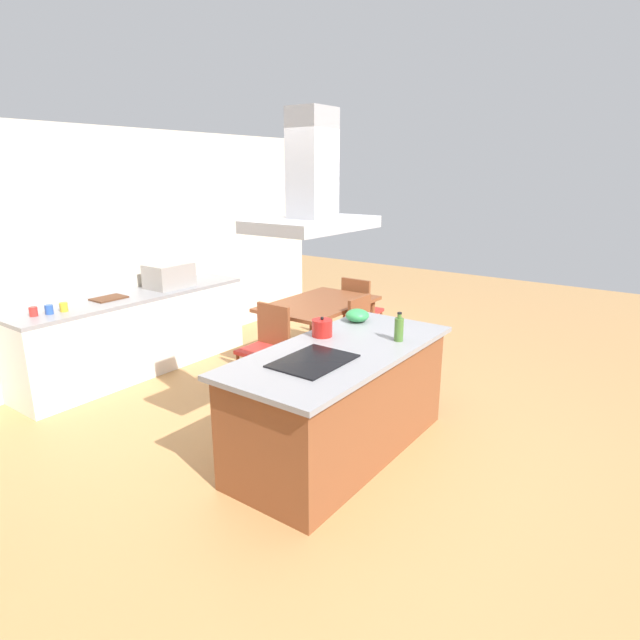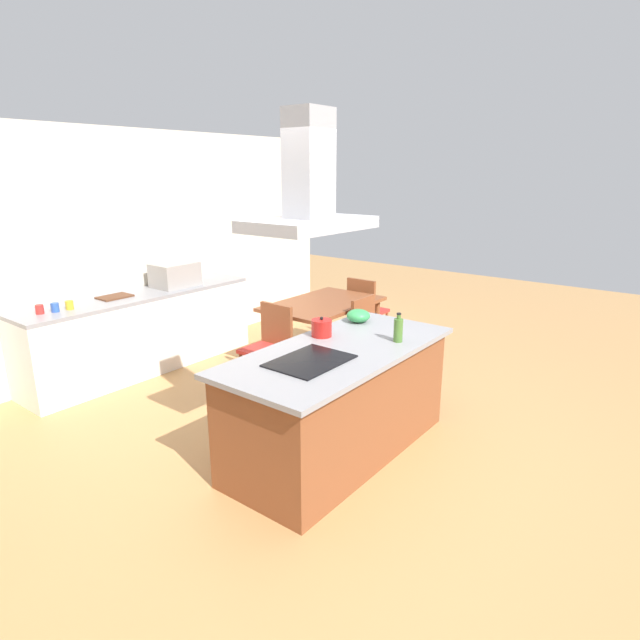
{
  "view_description": "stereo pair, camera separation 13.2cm",
  "coord_description": "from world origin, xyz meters",
  "px_view_note": "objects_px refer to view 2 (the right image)",
  "views": [
    {
      "loc": [
        -3.23,
        -2.14,
        2.24
      ],
      "look_at": [
        0.26,
        0.4,
        1.0
      ],
      "focal_mm": 29.31,
      "sensor_mm": 36.0,
      "label": 1
    },
    {
      "loc": [
        -3.15,
        -2.24,
        2.24
      ],
      "look_at": [
        0.26,
        0.4,
        1.0
      ],
      "focal_mm": 29.31,
      "sensor_mm": 36.0,
      "label": 2
    }
  ],
  "objects_px": {
    "olive_oil_bottle": "(398,330)",
    "coffee_mug_blue": "(55,307)",
    "cooktop": "(310,361)",
    "chair_at_left_end": "(270,341)",
    "mixing_bowl": "(358,316)",
    "dining_table": "(323,309)",
    "coffee_mug_yellow": "(69,305)",
    "countertop_microwave": "(175,275)",
    "tea_kettle": "(322,328)",
    "chair_facing_island": "(370,332)",
    "chair_at_right_end": "(365,307)",
    "range_hood": "(309,192)",
    "cutting_board": "(115,297)",
    "coffee_mug_red": "(40,309)"
  },
  "relations": [
    {
      "from": "olive_oil_bottle",
      "to": "coffee_mug_blue",
      "type": "bearing_deg",
      "value": 111.83
    },
    {
      "from": "cooktop",
      "to": "chair_at_left_end",
      "type": "bearing_deg",
      "value": 53.12
    },
    {
      "from": "mixing_bowl",
      "to": "dining_table",
      "type": "xyz_separation_m",
      "value": [
        0.86,
        1.07,
        -0.29
      ]
    },
    {
      "from": "coffee_mug_yellow",
      "to": "countertop_microwave",
      "type": "bearing_deg",
      "value": 2.38
    },
    {
      "from": "tea_kettle",
      "to": "olive_oil_bottle",
      "type": "height_order",
      "value": "olive_oil_bottle"
    },
    {
      "from": "chair_facing_island",
      "to": "chair_at_right_end",
      "type": "bearing_deg",
      "value": 36.01
    },
    {
      "from": "chair_at_left_end",
      "to": "olive_oil_bottle",
      "type": "bearing_deg",
      "value": -97.88
    },
    {
      "from": "tea_kettle",
      "to": "dining_table",
      "type": "bearing_deg",
      "value": 37.08
    },
    {
      "from": "chair_facing_island",
      "to": "coffee_mug_yellow",
      "type": "bearing_deg",
      "value": 136.77
    },
    {
      "from": "mixing_bowl",
      "to": "cooktop",
      "type": "bearing_deg",
      "value": -164.61
    },
    {
      "from": "tea_kettle",
      "to": "coffee_mug_blue",
      "type": "bearing_deg",
      "value": 111.19
    },
    {
      "from": "countertop_microwave",
      "to": "chair_at_left_end",
      "type": "distance_m",
      "value": 1.61
    },
    {
      "from": "coffee_mug_blue",
      "to": "countertop_microwave",
      "type": "bearing_deg",
      "value": 1.26
    },
    {
      "from": "tea_kettle",
      "to": "chair_facing_island",
      "type": "relative_size",
      "value": 0.25
    },
    {
      "from": "chair_at_right_end",
      "to": "range_hood",
      "type": "relative_size",
      "value": 0.99
    },
    {
      "from": "coffee_mug_blue",
      "to": "chair_facing_island",
      "type": "relative_size",
      "value": 0.1
    },
    {
      "from": "cutting_board",
      "to": "mixing_bowl",
      "type": "bearing_deg",
      "value": -72.33
    },
    {
      "from": "olive_oil_bottle",
      "to": "chair_at_right_end",
      "type": "bearing_deg",
      "value": 38.57
    },
    {
      "from": "coffee_mug_blue",
      "to": "dining_table",
      "type": "relative_size",
      "value": 0.06
    },
    {
      "from": "olive_oil_bottle",
      "to": "range_hood",
      "type": "xyz_separation_m",
      "value": [
        -0.8,
        0.28,
        1.1
      ]
    },
    {
      "from": "tea_kettle",
      "to": "coffee_mug_blue",
      "type": "relative_size",
      "value": 2.48
    },
    {
      "from": "tea_kettle",
      "to": "mixing_bowl",
      "type": "relative_size",
      "value": 1.04
    },
    {
      "from": "coffee_mug_red",
      "to": "dining_table",
      "type": "bearing_deg",
      "value": -31.18
    },
    {
      "from": "chair_at_right_end",
      "to": "chair_at_left_end",
      "type": "bearing_deg",
      "value": 180.0
    },
    {
      "from": "mixing_bowl",
      "to": "coffee_mug_yellow",
      "type": "height_order",
      "value": "mixing_bowl"
    },
    {
      "from": "dining_table",
      "to": "countertop_microwave",
      "type": "bearing_deg",
      "value": 121.51
    },
    {
      "from": "mixing_bowl",
      "to": "coffee_mug_red",
      "type": "distance_m",
      "value": 3.08
    },
    {
      "from": "countertop_microwave",
      "to": "chair_facing_island",
      "type": "bearing_deg",
      "value": -66.93
    },
    {
      "from": "cooktop",
      "to": "mixing_bowl",
      "type": "relative_size",
      "value": 2.78
    },
    {
      "from": "tea_kettle",
      "to": "chair_at_right_end",
      "type": "height_order",
      "value": "tea_kettle"
    },
    {
      "from": "cooktop",
      "to": "coffee_mug_yellow",
      "type": "relative_size",
      "value": 6.67
    },
    {
      "from": "chair_at_right_end",
      "to": "chair_facing_island",
      "type": "relative_size",
      "value": 1.0
    },
    {
      "from": "countertop_microwave",
      "to": "coffee_mug_blue",
      "type": "relative_size",
      "value": 5.56
    },
    {
      "from": "tea_kettle",
      "to": "cutting_board",
      "type": "bearing_deg",
      "value": 96.46
    },
    {
      "from": "cooktop",
      "to": "cutting_board",
      "type": "relative_size",
      "value": 1.76
    },
    {
      "from": "cutting_board",
      "to": "range_hood",
      "type": "height_order",
      "value": "range_hood"
    },
    {
      "from": "coffee_mug_red",
      "to": "cutting_board",
      "type": "height_order",
      "value": "coffee_mug_red"
    },
    {
      "from": "olive_oil_bottle",
      "to": "range_hood",
      "type": "bearing_deg",
      "value": 160.96
    },
    {
      "from": "coffee_mug_blue",
      "to": "cutting_board",
      "type": "xyz_separation_m",
      "value": [
        0.69,
        0.08,
        -0.04
      ]
    },
    {
      "from": "coffee_mug_blue",
      "to": "coffee_mug_red",
      "type": "bearing_deg",
      "value": 161.2
    },
    {
      "from": "coffee_mug_yellow",
      "to": "cutting_board",
      "type": "xyz_separation_m",
      "value": [
        0.56,
        0.11,
        -0.04
      ]
    },
    {
      "from": "coffee_mug_blue",
      "to": "chair_at_right_end",
      "type": "distance_m",
      "value": 3.65
    },
    {
      "from": "range_hood",
      "to": "coffee_mug_yellow",
      "type": "bearing_deg",
      "value": 96.47
    },
    {
      "from": "cooktop",
      "to": "mixing_bowl",
      "type": "xyz_separation_m",
      "value": [
        1.07,
        0.3,
        0.05
      ]
    },
    {
      "from": "dining_table",
      "to": "coffee_mug_red",
      "type": "bearing_deg",
      "value": 148.82
    },
    {
      "from": "coffee_mug_blue",
      "to": "range_hood",
      "type": "distance_m",
      "value": 3.11
    },
    {
      "from": "olive_oil_bottle",
      "to": "countertop_microwave",
      "type": "height_order",
      "value": "countertop_microwave"
    },
    {
      "from": "tea_kettle",
      "to": "olive_oil_bottle",
      "type": "bearing_deg",
      "value": -65.41
    },
    {
      "from": "coffee_mug_blue",
      "to": "cooktop",
      "type": "bearing_deg",
      "value": -80.95
    },
    {
      "from": "coffee_mug_blue",
      "to": "chair_at_left_end",
      "type": "height_order",
      "value": "coffee_mug_blue"
    }
  ]
}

